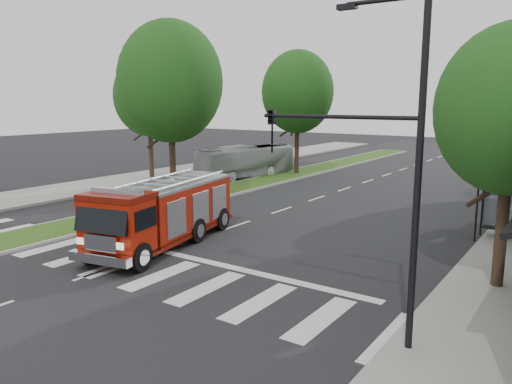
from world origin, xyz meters
TOP-DOWN VIEW (x-y plane):
  - ground at (0.00, 0.00)m, footprint 140.00×140.00m
  - sidewalk_left at (-14.50, 10.00)m, footprint 5.00×80.00m
  - median at (-6.00, 18.00)m, footprint 3.00×50.00m
  - tree_right_near at (11.50, 2.00)m, footprint 4.40×4.40m
  - tree_median_near at (-6.00, 6.00)m, footprint 5.80×5.80m
  - tree_median_far at (-6.00, 20.00)m, footprint 5.60×5.60m
  - tree_left_mid at (-14.00, 12.00)m, footprint 5.20×5.20m
  - streetlight_right_near at (9.61, -3.50)m, footprint 4.08×0.22m
  - fire_engine at (-0.55, -0.27)m, footprint 3.92×8.32m
  - city_bus at (-8.50, 16.62)m, footprint 3.67×9.08m

SIDE VIEW (x-z plane):
  - ground at x=0.00m, z-range 0.00..0.00m
  - sidewalk_left at x=-14.50m, z-range 0.00..0.15m
  - median at x=-6.00m, z-range 0.00..0.16m
  - city_bus at x=-8.50m, z-range 0.00..2.47m
  - fire_engine at x=-0.55m, z-range -0.06..2.72m
  - streetlight_right_near at x=9.61m, z-range 0.67..8.67m
  - tree_right_near at x=11.50m, z-range 1.48..9.53m
  - tree_left_mid at x=-14.00m, z-range 1.58..10.74m
  - tree_median_far at x=-6.00m, z-range 1.63..11.35m
  - tree_median_near at x=-6.00m, z-range 1.73..11.89m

